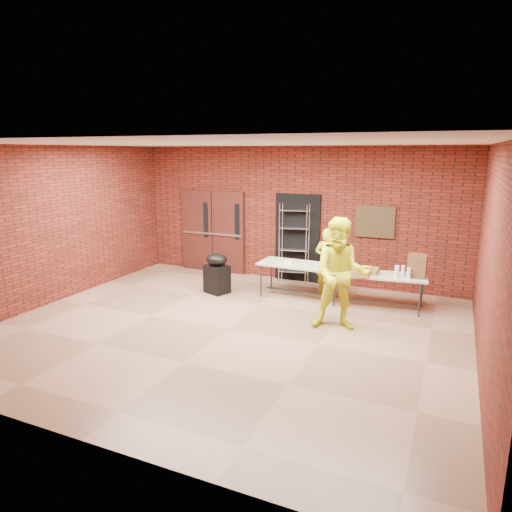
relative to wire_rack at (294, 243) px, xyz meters
The scene contains 19 objects.
room 3.39m from the wire_rack, 91.08° to the right, with size 8.08×7.08×3.28m.
double_doors 2.26m from the wire_rack, behind, with size 1.78×0.12×2.10m.
dark_doorway 0.18m from the wire_rack, 75.12° to the left, with size 1.10×0.06×2.10m, color black.
bronze_plaque 1.94m from the wire_rack, ahead, with size 0.85×0.04×0.70m, color #3A2B17.
wire_rack is the anchor object (origin of this frame).
table_left 1.25m from the wire_rack, 63.32° to the right, with size 1.84×0.83×0.74m.
table_right 2.49m from the wire_rack, 25.28° to the right, with size 1.74×0.88×0.69m.
basket_bananas 1.90m from the wire_rack, 35.54° to the right, with size 0.46×0.36×0.14m.
basket_oranges 2.20m from the wire_rack, 29.04° to the right, with size 0.45×0.35×0.14m.
basket_apples 2.21m from the wire_rack, 35.92° to the right, with size 0.47×0.37×0.15m.
muffin_tray 1.69m from the wire_rack, 45.57° to the right, with size 0.41×0.41×0.10m.
napkin_box 1.18m from the wire_rack, 76.03° to the right, with size 0.18×0.12×0.06m, color silver.
coffee_dispenser 3.03m from the wire_rack, 19.18° to the right, with size 0.34×0.30×0.45m, color brown.
cup_stack_front 2.80m from the wire_rack, 25.89° to the right, with size 0.08×0.08×0.25m, color silver.
cup_stack_mid 2.99m from the wire_rack, 23.71° to the right, with size 0.07×0.07×0.22m, color silver.
cup_stack_back 2.81m from the wire_rack, 21.57° to the right, with size 0.07×0.07×0.22m, color silver.
covered_grill 2.03m from the wire_rack, 129.84° to the right, with size 0.60×0.56×0.89m.
volunteer_woman 1.21m from the wire_rack, 33.85° to the right, with size 0.54×0.35×1.48m, color yellow.
volunteer_man 3.03m from the wire_rack, 55.41° to the right, with size 0.96×0.75×1.98m, color yellow.
Camera 1 is at (3.51, -6.75, 3.07)m, focal length 32.00 mm.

